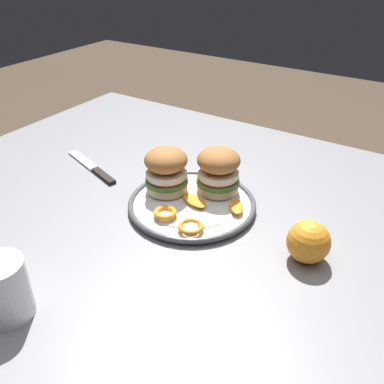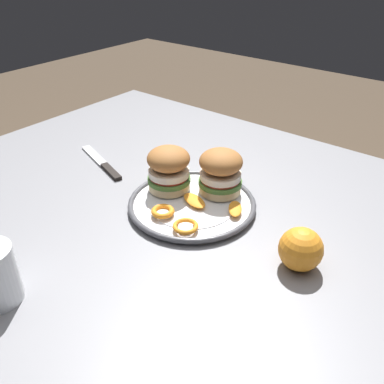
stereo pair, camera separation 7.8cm
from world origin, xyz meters
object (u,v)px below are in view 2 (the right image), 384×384
at_px(sandwich_half_right, 221,171).
at_px(whole_orange, 301,249).
at_px(dinner_plate, 192,204).
at_px(table_knife, 103,165).
at_px(sandwich_half_left, 169,168).
at_px(dining_table, 190,257).

bearing_deg(sandwich_half_right, whole_orange, -22.54).
bearing_deg(dinner_plate, sandwich_half_right, 71.79).
bearing_deg(table_knife, dinner_plate, -2.03).
bearing_deg(sandwich_half_left, whole_orange, -6.82).
xyz_separation_m(whole_orange, table_knife, (-0.57, 0.04, -0.04)).
xyz_separation_m(sandwich_half_right, table_knife, (-0.32, -0.06, -0.07)).
bearing_deg(sandwich_half_left, dining_table, -29.28).
bearing_deg(table_knife, dining_table, -10.34).
bearing_deg(whole_orange, dinner_plate, 173.54).
height_order(dining_table, sandwich_half_right, sandwich_half_right).
bearing_deg(whole_orange, sandwich_half_left, 173.18).
bearing_deg(sandwich_half_right, dinner_plate, -108.21).
xyz_separation_m(sandwich_half_left, table_knife, (-0.23, 0.00, -0.07)).
bearing_deg(sandwich_half_left, sandwich_half_right, 31.84).
height_order(dining_table, dinner_plate, dinner_plate).
height_order(sandwich_half_left, table_knife, sandwich_half_left).
distance_m(dinner_plate, sandwich_half_right, 0.10).
distance_m(dining_table, table_knife, 0.35).
xyz_separation_m(dining_table, sandwich_half_left, (-0.11, 0.06, 0.16)).
bearing_deg(table_knife, sandwich_half_right, 10.55).
height_order(dinner_plate, sandwich_half_left, sandwich_half_left).
xyz_separation_m(dining_table, sandwich_half_right, (-0.01, 0.12, 0.16)).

